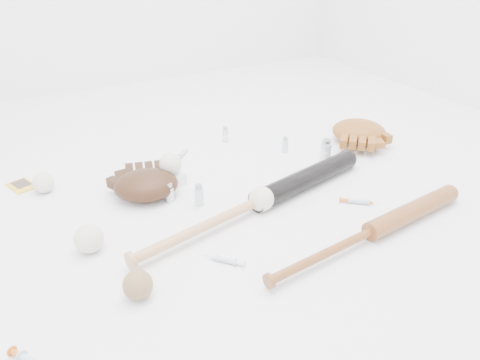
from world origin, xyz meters
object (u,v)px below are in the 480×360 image
bat_dark (258,201)px  glove_dark (146,185)px  pedestal (172,179)px  bat_wood (371,231)px

bat_dark → glove_dark: bearing=124.8°
glove_dark → pedestal: 0.12m
bat_dark → pedestal: bearing=108.0°
glove_dark → pedestal: bearing=36.1°
bat_wood → pedestal: size_ratio=10.58×
bat_wood → bat_dark: bearing=118.7°
glove_dark → pedestal: glove_dark is taller
bat_wood → pedestal: bearing=116.5°
bat_wood → pedestal: bat_wood is taller
bat_dark → glove_dark: size_ratio=3.83×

